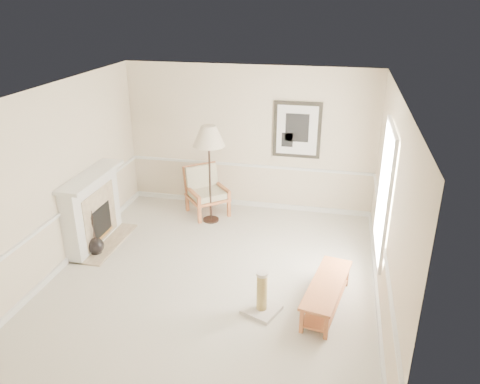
% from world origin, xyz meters
% --- Properties ---
extents(ground, '(5.50, 5.50, 0.00)m').
position_xyz_m(ground, '(0.00, 0.00, 0.00)').
color(ground, silver).
rests_on(ground, ground).
extents(room, '(5.04, 5.54, 2.92)m').
position_xyz_m(room, '(0.14, 0.08, 1.87)').
color(room, beige).
rests_on(room, ground).
extents(fireplace, '(0.64, 1.64, 1.31)m').
position_xyz_m(fireplace, '(-2.34, 0.60, 0.64)').
color(fireplace, white).
rests_on(fireplace, ground).
extents(floor_vase, '(0.28, 0.28, 0.83)m').
position_xyz_m(floor_vase, '(-2.15, 0.22, 0.15)').
color(floor_vase, black).
rests_on(floor_vase, ground).
extents(armchair, '(1.04, 1.05, 0.96)m').
position_xyz_m(armchair, '(-0.80, 2.26, 0.51)').
color(armchair, '#AA6737').
rests_on(armchair, ground).
extents(floor_lamp, '(0.79, 0.79, 1.91)m').
position_xyz_m(floor_lamp, '(-0.58, 1.89, 1.67)').
color(floor_lamp, black).
rests_on(floor_lamp, ground).
extents(bench, '(0.69, 1.49, 0.41)m').
position_xyz_m(bench, '(1.76, -0.44, 0.27)').
color(bench, '#AA6737').
rests_on(bench, ground).
extents(scratching_post, '(0.59, 0.59, 0.64)m').
position_xyz_m(scratching_post, '(0.89, -0.73, 0.20)').
color(scratching_post, silver).
rests_on(scratching_post, ground).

